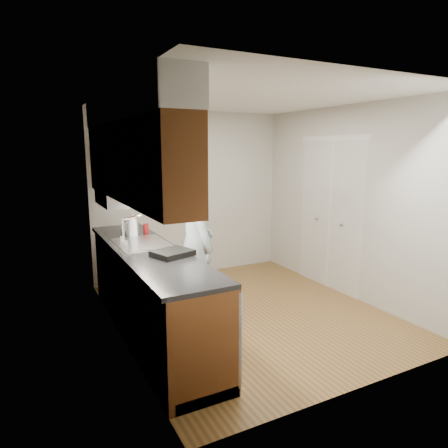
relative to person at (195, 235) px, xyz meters
name	(u,v)px	position (x,y,z in m)	size (l,w,h in m)	color
floor	(248,313)	(0.65, -0.06, -1.02)	(3.50, 3.50, 0.00)	olive
ceiling	(251,97)	(0.65, -0.06, 1.48)	(3.50, 3.50, 0.00)	white
wall_left	(117,221)	(-0.85, -0.06, 0.23)	(0.02, 3.50, 2.50)	beige
wall_right	(347,202)	(2.15, -0.06, 0.23)	(0.02, 3.50, 2.50)	beige
wall_back	(190,195)	(0.65, 1.69, 0.23)	(3.00, 0.02, 2.50)	beige
counter	(150,290)	(-0.55, -0.07, -0.53)	(0.64, 2.80, 1.30)	brown
upper_cabinets	(130,148)	(-0.68, -0.02, 0.93)	(0.47, 2.80, 1.21)	brown
closet_door	(330,216)	(2.14, 0.24, 0.01)	(0.02, 1.22, 2.05)	white
floor_mat	(196,321)	(0.00, 0.00, -1.01)	(0.44, 0.75, 0.01)	slate
person	(195,235)	(0.00, 0.00, 0.00)	(0.71, 0.47, 2.01)	#9DB4C0
soap_bottle_a	(133,225)	(-0.55, 0.51, 0.07)	(0.12, 0.12, 0.30)	silver
soap_bottle_b	(130,227)	(-0.56, 0.61, 0.02)	(0.09, 0.09, 0.20)	silver
soap_bottle_c	(125,226)	(-0.58, 0.78, 0.01)	(0.14, 0.14, 0.18)	silver
soda_can	(146,229)	(-0.36, 0.66, -0.02)	(0.07, 0.07, 0.12)	red
steel_can	(136,229)	(-0.46, 0.72, -0.02)	(0.06, 0.06, 0.11)	#A5A5AA
dish_rack	(172,253)	(-0.43, -0.46, -0.05)	(0.35, 0.29, 0.05)	black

